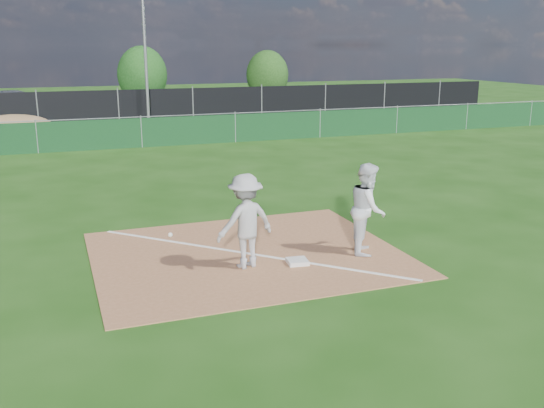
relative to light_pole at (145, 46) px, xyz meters
The scene contains 16 objects.
ground 13.40m from the light_pole, 96.74° to the right, with size 90.00×90.00×0.00m, color #19450E.
infield_dirt 22.11m from the light_pole, 93.95° to the right, with size 6.00×5.00×0.02m, color #98613C.
foul_line 22.11m from the light_pole, 93.95° to the right, with size 0.08×7.00×0.01m, color white.
green_fence 8.55m from the light_pole, 101.02° to the right, with size 44.00×0.05×1.20m, color #0E3417.
dirt_mound 8.46m from the light_pole, 147.13° to the right, with size 3.38×2.60×1.17m, color olive.
black_fence 3.46m from the light_pole, 168.69° to the left, with size 46.00×0.04×1.80m, color black.
parking_lot 6.80m from the light_pole, 105.80° to the left, with size 46.00×9.00×0.01m, color black.
light_pole is the anchor object (origin of this frame).
first_base 22.93m from the light_pole, 91.95° to the right, with size 0.38×0.38×0.08m, color silver.
play_at_first 22.66m from the light_pole, 94.45° to the right, with size 2.15×0.91×1.78m.
runner 22.62m from the light_pole, 87.91° to the right, with size 0.89×0.69×1.83m, color white.
car_left 9.35m from the light_pole, 140.26° to the left, with size 1.98×4.92×1.68m, color #B5B8BD.
car_mid 5.89m from the light_pole, 120.38° to the left, with size 1.53×4.40×1.45m, color black.
car_right 8.58m from the light_pole, 46.12° to the left, with size 1.66×4.08×1.18m, color black.
tree_mid 10.92m from the light_pole, 82.80° to the left, with size 3.41×3.41×4.04m.
tree_right 15.22m from the light_pole, 45.34° to the left, with size 3.14×3.14×3.72m.
Camera 1 is at (-3.50, -9.97, 4.08)m, focal length 40.00 mm.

